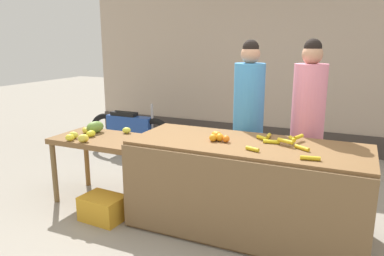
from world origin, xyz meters
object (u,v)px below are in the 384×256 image
at_px(vendor_woman_blue_shirt, 248,123).
at_px(produce_sack, 190,171).
at_px(produce_crate, 103,208).
at_px(parked_motorcycle, 130,131).
at_px(vendor_woman_pink_shirt, 307,128).

distance_m(vendor_woman_blue_shirt, produce_sack, 0.97).
relative_size(vendor_woman_blue_shirt, produce_crate, 4.21).
relative_size(vendor_woman_blue_shirt, parked_motorcycle, 1.16).
xyz_separation_m(vendor_woman_blue_shirt, vendor_woman_pink_shirt, (0.64, -0.01, 0.01)).
height_order(parked_motorcycle, produce_crate, parked_motorcycle).
bearing_deg(produce_sack, vendor_woman_pink_shirt, 1.50).
height_order(vendor_woman_pink_shirt, produce_crate, vendor_woman_pink_shirt).
bearing_deg(vendor_woman_blue_shirt, vendor_woman_pink_shirt, -1.00).
distance_m(vendor_woman_pink_shirt, produce_sack, 1.51).
relative_size(parked_motorcycle, produce_sack, 2.99).
relative_size(vendor_woman_pink_shirt, produce_sack, 3.48).
bearing_deg(parked_motorcycle, produce_crate, -63.66).
bearing_deg(vendor_woman_pink_shirt, vendor_woman_blue_shirt, 179.00).
xyz_separation_m(parked_motorcycle, produce_crate, (1.02, -2.05, -0.27)).
bearing_deg(vendor_woman_blue_shirt, produce_sack, -176.21).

